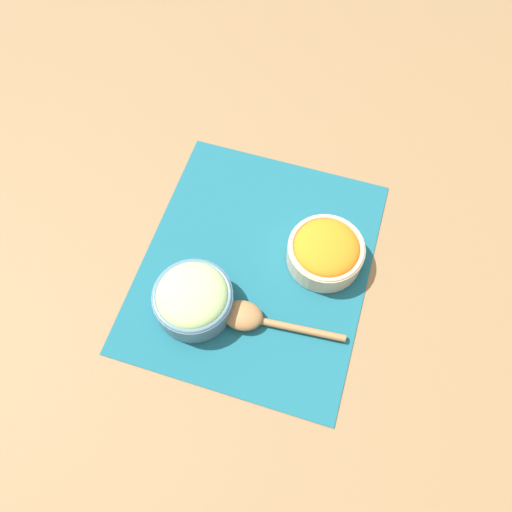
{
  "coord_description": "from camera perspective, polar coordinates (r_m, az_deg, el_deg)",
  "views": [
    {
      "loc": [
        -0.36,
        -0.11,
        0.78
      ],
      "look_at": [
        0.0,
        0.0,
        0.03
      ],
      "focal_mm": 35.0,
      "sensor_mm": 36.0,
      "label": 1
    }
  ],
  "objects": [
    {
      "name": "ground_plane",
      "position": [
        0.87,
        0.0,
        -1.01
      ],
      "size": [
        3.0,
        3.0,
        0.0
      ],
      "primitive_type": "plane",
      "color": "olive"
    },
    {
      "name": "wooden_spoon",
      "position": [
        0.81,
        -0.34,
        -7.09
      ],
      "size": [
        0.06,
        0.2,
        0.03
      ],
      "color": "#9E7042",
      "rests_on": "placemat"
    },
    {
      "name": "carrot_bowl",
      "position": [
        0.85,
        7.98,
        0.58
      ],
      "size": [
        0.13,
        0.13,
        0.06
      ],
      "color": "beige",
      "rests_on": "placemat"
    },
    {
      "name": "cucumber_bowl",
      "position": [
        0.81,
        -7.21,
        -4.79
      ],
      "size": [
        0.13,
        0.13,
        0.07
      ],
      "color": "slate",
      "rests_on": "placemat"
    },
    {
      "name": "placemat",
      "position": [
        0.86,
        0.0,
        -0.95
      ],
      "size": [
        0.45,
        0.38,
        0.0
      ],
      "color": "#195B6B",
      "rests_on": "ground_plane"
    }
  ]
}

